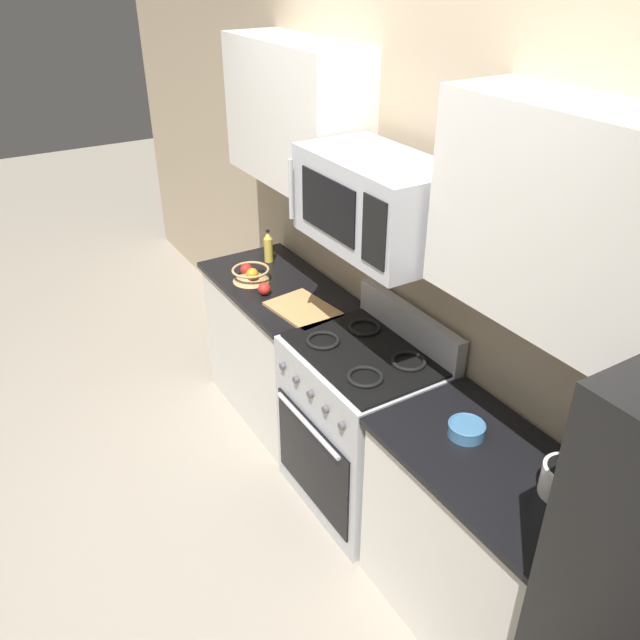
{
  "coord_description": "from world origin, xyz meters",
  "views": [
    {
      "loc": [
        2.13,
        -0.88,
        2.62
      ],
      "look_at": [
        -0.22,
        0.55,
        1.03
      ],
      "focal_mm": 36.43,
      "sensor_mm": 36.0,
      "label": 1
    }
  ],
  "objects_px": {
    "range_oven": "(362,425)",
    "cutting_board": "(303,309)",
    "fruit_basket": "(251,274)",
    "utensil_crock": "(564,479)",
    "microwave": "(376,202)",
    "bottle_oil": "(268,247)",
    "prep_bowl": "(466,429)",
    "apple_loose": "(264,289)"
  },
  "relations": [
    {
      "from": "microwave",
      "to": "cutting_board",
      "type": "distance_m",
      "value": 0.93
    },
    {
      "from": "utensil_crock",
      "to": "fruit_basket",
      "type": "relative_size",
      "value": 1.38
    },
    {
      "from": "utensil_crock",
      "to": "cutting_board",
      "type": "bearing_deg",
      "value": -175.96
    },
    {
      "from": "range_oven",
      "to": "bottle_oil",
      "type": "relative_size",
      "value": 5.2
    },
    {
      "from": "range_oven",
      "to": "microwave",
      "type": "relative_size",
      "value": 1.46
    },
    {
      "from": "apple_loose",
      "to": "prep_bowl",
      "type": "distance_m",
      "value": 1.52
    },
    {
      "from": "microwave",
      "to": "prep_bowl",
      "type": "relative_size",
      "value": 4.94
    },
    {
      "from": "apple_loose",
      "to": "bottle_oil",
      "type": "distance_m",
      "value": 0.45
    },
    {
      "from": "range_oven",
      "to": "cutting_board",
      "type": "bearing_deg",
      "value": -176.04
    },
    {
      "from": "range_oven",
      "to": "cutting_board",
      "type": "xyz_separation_m",
      "value": [
        -0.53,
        -0.04,
        0.44
      ]
    },
    {
      "from": "cutting_board",
      "to": "bottle_oil",
      "type": "bearing_deg",
      "value": 168.65
    },
    {
      "from": "microwave",
      "to": "cutting_board",
      "type": "xyz_separation_m",
      "value": [
        -0.53,
        -0.06,
        -0.76
      ]
    },
    {
      "from": "microwave",
      "to": "bottle_oil",
      "type": "distance_m",
      "value": 1.37
    },
    {
      "from": "microwave",
      "to": "apple_loose",
      "type": "bearing_deg",
      "value": -169.1
    },
    {
      "from": "cutting_board",
      "to": "prep_bowl",
      "type": "xyz_separation_m",
      "value": [
        1.23,
        0.05,
        0.02
      ]
    },
    {
      "from": "range_oven",
      "to": "apple_loose",
      "type": "xyz_separation_m",
      "value": [
        -0.81,
        -0.13,
        0.47
      ]
    },
    {
      "from": "utensil_crock",
      "to": "cutting_board",
      "type": "distance_m",
      "value": 1.66
    },
    {
      "from": "fruit_basket",
      "to": "cutting_board",
      "type": "bearing_deg",
      "value": 9.9
    },
    {
      "from": "utensil_crock",
      "to": "prep_bowl",
      "type": "xyz_separation_m",
      "value": [
        -0.42,
        -0.07,
        -0.04
      ]
    },
    {
      "from": "fruit_basket",
      "to": "apple_loose",
      "type": "bearing_deg",
      "value": -3.07
    },
    {
      "from": "range_oven",
      "to": "cutting_board",
      "type": "relative_size",
      "value": 2.8
    },
    {
      "from": "microwave",
      "to": "bottle_oil",
      "type": "relative_size",
      "value": 3.57
    },
    {
      "from": "cutting_board",
      "to": "utensil_crock",
      "type": "bearing_deg",
      "value": 4.04
    },
    {
      "from": "apple_loose",
      "to": "cutting_board",
      "type": "relative_size",
      "value": 0.18
    },
    {
      "from": "utensil_crock",
      "to": "apple_loose",
      "type": "bearing_deg",
      "value": -173.78
    },
    {
      "from": "apple_loose",
      "to": "prep_bowl",
      "type": "bearing_deg",
      "value": 5.3
    },
    {
      "from": "fruit_basket",
      "to": "prep_bowl",
      "type": "relative_size",
      "value": 1.47
    },
    {
      "from": "apple_loose",
      "to": "microwave",
      "type": "bearing_deg",
      "value": 10.9
    },
    {
      "from": "bottle_oil",
      "to": "apple_loose",
      "type": "bearing_deg",
      "value": -30.46
    },
    {
      "from": "utensil_crock",
      "to": "apple_loose",
      "type": "height_order",
      "value": "utensil_crock"
    },
    {
      "from": "utensil_crock",
      "to": "bottle_oil",
      "type": "distance_m",
      "value": 2.32
    },
    {
      "from": "fruit_basket",
      "to": "apple_loose",
      "type": "distance_m",
      "value": 0.2
    },
    {
      "from": "utensil_crock",
      "to": "bottle_oil",
      "type": "relative_size",
      "value": 1.47
    },
    {
      "from": "bottle_oil",
      "to": "prep_bowl",
      "type": "bearing_deg",
      "value": -2.64
    },
    {
      "from": "microwave",
      "to": "prep_bowl",
      "type": "xyz_separation_m",
      "value": [
        0.7,
        -0.02,
        -0.73
      ]
    },
    {
      "from": "range_oven",
      "to": "bottle_oil",
      "type": "xyz_separation_m",
      "value": [
        -1.2,
        0.1,
        0.53
      ]
    },
    {
      "from": "prep_bowl",
      "to": "bottle_oil",
      "type": "bearing_deg",
      "value": 177.36
    },
    {
      "from": "fruit_basket",
      "to": "prep_bowl",
      "type": "distance_m",
      "value": 1.71
    },
    {
      "from": "prep_bowl",
      "to": "fruit_basket",
      "type": "bearing_deg",
      "value": -175.66
    },
    {
      "from": "apple_loose",
      "to": "prep_bowl",
      "type": "xyz_separation_m",
      "value": [
        1.51,
        0.14,
        -0.01
      ]
    },
    {
      "from": "fruit_basket",
      "to": "bottle_oil",
      "type": "distance_m",
      "value": 0.29
    },
    {
      "from": "microwave",
      "to": "bottle_oil",
      "type": "bearing_deg",
      "value": 176.58
    }
  ]
}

